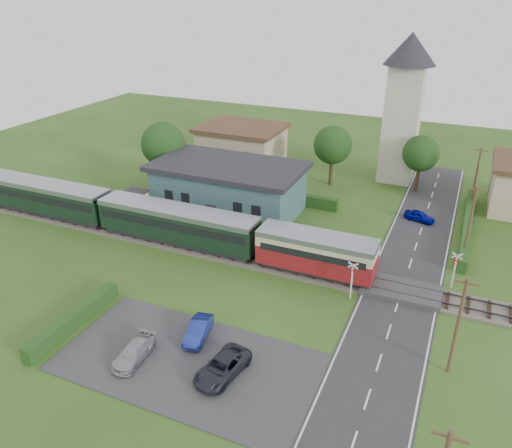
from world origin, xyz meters
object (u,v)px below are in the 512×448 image
at_px(train, 149,217).
at_px(car_on_road, 419,216).
at_px(equipment_hut, 136,203).
at_px(house_west, 242,146).
at_px(station_building, 228,187).
at_px(car_park_dark, 222,367).
at_px(pedestrian_near, 272,236).
at_px(crossing_signal_far, 455,265).
at_px(pedestrian_far, 161,215).
at_px(car_park_silver, 134,352).
at_px(church_tower, 405,98).
at_px(crossing_signal_near, 352,275).
at_px(car_park_blue, 198,330).

distance_m(train, car_on_road, 27.67).
bearing_deg(equipment_hut, house_west, 81.38).
height_order(station_building, car_park_dark, station_building).
height_order(equipment_hut, pedestrian_near, equipment_hut).
distance_m(equipment_hut, house_west, 20.05).
relative_size(station_building, house_west, 1.48).
distance_m(crossing_signal_far, car_park_dark, 20.79).
bearing_deg(pedestrian_far, car_park_silver, -150.56).
relative_size(pedestrian_near, pedestrian_far, 1.13).
bearing_deg(car_park_dark, church_tower, 93.67).
bearing_deg(crossing_signal_near, crossing_signal_far, 33.69).
bearing_deg(pedestrian_near, car_park_blue, 112.85).
relative_size(equipment_hut, pedestrian_far, 1.49).
xyz_separation_m(car_park_blue, pedestrian_far, (-12.20, 13.94, 0.64)).
height_order(train, car_park_silver, train).
bearing_deg(equipment_hut, pedestrian_near, -2.23).
bearing_deg(crossing_signal_near, house_west, 130.11).
bearing_deg(crossing_signal_near, station_building, 145.19).
xyz_separation_m(equipment_hut, pedestrian_far, (3.65, -0.76, -0.44)).
xyz_separation_m(train, car_on_road, (23.54, 14.46, -1.59)).
relative_size(house_west, pedestrian_near, 5.60).
xyz_separation_m(crossing_signal_far, car_park_dark, (-12.48, -16.56, -1.46)).
relative_size(house_west, car_park_blue, 3.06).
relative_size(equipment_hut, crossing_signal_far, 0.78).
height_order(train, car_park_blue, train).
distance_m(train, house_west, 23.03).
bearing_deg(crossing_signal_far, car_park_blue, -138.58).
bearing_deg(car_on_road, crossing_signal_far, -145.70).
xyz_separation_m(car_on_road, car_park_dark, (-8.38, -28.62, 0.10)).
bearing_deg(church_tower, car_park_dark, -95.52).
distance_m(house_west, car_park_silver, 39.58).
distance_m(equipment_hut, train, 5.11).
xyz_separation_m(church_tower, car_park_dark, (-3.88, -40.17, -9.54)).
distance_m(train, pedestrian_far, 2.61).
bearing_deg(car_park_dark, equipment_hut, 146.93).
bearing_deg(church_tower, equipment_hut, -135.25).
height_order(house_west, pedestrian_near, house_west).
height_order(crossing_signal_far, pedestrian_near, crossing_signal_far).
bearing_deg(crossing_signal_near, equipment_hut, 167.06).
bearing_deg(car_on_road, car_park_silver, 169.65).
bearing_deg(pedestrian_near, station_building, -17.56).
xyz_separation_m(equipment_hut, pedestrian_near, (15.69, -0.61, -0.33)).
relative_size(house_west, crossing_signal_near, 3.30).
relative_size(house_west, car_park_silver, 2.85).
distance_m(car_park_blue, car_park_silver, 4.61).
distance_m(church_tower, pedestrian_far, 31.76).
relative_size(station_building, car_park_dark, 3.67).
xyz_separation_m(house_west, car_park_dark, (16.12, -37.17, -2.11)).
bearing_deg(train, crossing_signal_far, 4.95).
bearing_deg(crossing_signal_near, pedestrian_near, 150.15).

